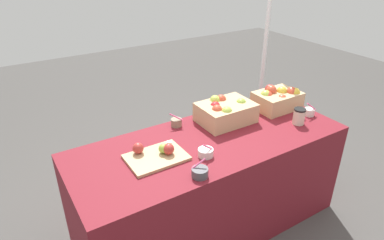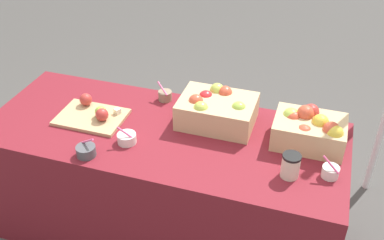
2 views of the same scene
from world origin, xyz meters
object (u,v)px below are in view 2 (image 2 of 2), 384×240
object	(u,v)px
sample_bowl_mid	(165,95)
coffee_cup	(291,166)
apple_crate_left	(310,129)
sample_bowl_extra	(86,151)
sample_bowl_far	(330,172)
sample_bowl_near	(127,138)
cutting_board_front	(93,114)
apple_crate_middle	(217,110)

from	to	relation	value
sample_bowl_mid	coffee_cup	distance (m)	0.89
apple_crate_left	sample_bowl_extra	xyz separation A→B (m)	(-1.01, -0.43, -0.06)
sample_bowl_far	sample_bowl_near	bearing A→B (deg)	-177.14
sample_bowl_far	sample_bowl_extra	bearing A→B (deg)	-169.79
cutting_board_front	apple_crate_left	bearing A→B (deg)	6.40
apple_crate_left	sample_bowl_mid	size ratio (longest dim) A/B	3.24
sample_bowl_near	coffee_cup	distance (m)	0.82
apple_crate_middle	sample_bowl_near	distance (m)	0.49
cutting_board_front	sample_bowl_far	distance (m)	1.26
sample_bowl_near	coffee_cup	size ratio (longest dim) A/B	0.89
apple_crate_left	sample_bowl_extra	distance (m)	1.10
apple_crate_left	apple_crate_middle	size ratio (longest dim) A/B	0.88
sample_bowl_near	cutting_board_front	bearing A→B (deg)	151.33
cutting_board_front	coffee_cup	xyz separation A→B (m)	(1.08, -0.15, 0.04)
sample_bowl_extra	sample_bowl_far	bearing A→B (deg)	10.21
cutting_board_front	sample_bowl_near	distance (m)	0.30
cutting_board_front	sample_bowl_mid	distance (m)	0.42
sample_bowl_far	sample_bowl_extra	world-z (taller)	sample_bowl_far
sample_bowl_mid	coffee_cup	xyz separation A→B (m)	(0.77, -0.44, 0.03)
apple_crate_middle	sample_bowl_mid	distance (m)	0.37
cutting_board_front	sample_bowl_far	world-z (taller)	sample_bowl_far
apple_crate_left	sample_bowl_near	xyz separation A→B (m)	(-0.87, -0.27, -0.06)
cutting_board_front	sample_bowl_mid	bearing A→B (deg)	43.64
coffee_cup	apple_crate_left	bearing A→B (deg)	78.45
cutting_board_front	sample_bowl_near	size ratio (longest dim) A/B	3.36
apple_crate_middle	sample_bowl_far	world-z (taller)	apple_crate_middle
sample_bowl_mid	cutting_board_front	bearing A→B (deg)	-136.36
apple_crate_left	sample_bowl_mid	world-z (taller)	apple_crate_left
apple_crate_middle	sample_bowl_mid	xyz separation A→B (m)	(-0.34, 0.13, -0.05)
apple_crate_middle	coffee_cup	size ratio (longest dim) A/B	3.30
sample_bowl_extra	sample_bowl_near	bearing A→B (deg)	47.06
sample_bowl_far	sample_bowl_extra	xyz separation A→B (m)	(-1.14, -0.20, -0.00)
cutting_board_front	sample_bowl_extra	bearing A→B (deg)	-67.85
apple_crate_left	cutting_board_front	distance (m)	1.15
apple_crate_left	apple_crate_middle	world-z (taller)	apple_crate_left
sample_bowl_extra	apple_crate_left	bearing A→B (deg)	22.88
apple_crate_left	sample_bowl_far	bearing A→B (deg)	-61.68
sample_bowl_near	apple_crate_middle	bearing A→B (deg)	39.14
apple_crate_middle	coffee_cup	distance (m)	0.53
cutting_board_front	sample_bowl_near	bearing A→B (deg)	-28.67
cutting_board_front	apple_crate_middle	bearing A→B (deg)	14.25
sample_bowl_near	sample_bowl_extra	bearing A→B (deg)	-132.94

